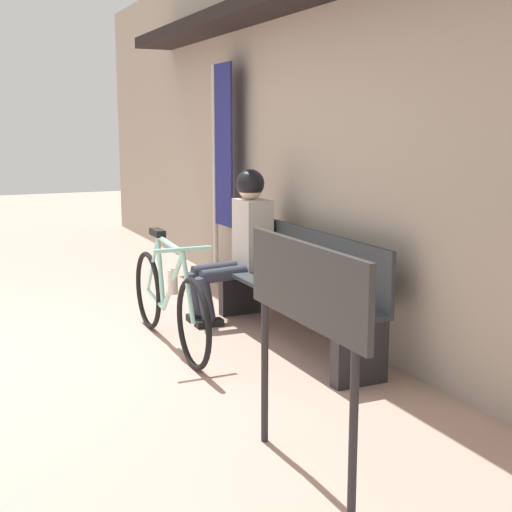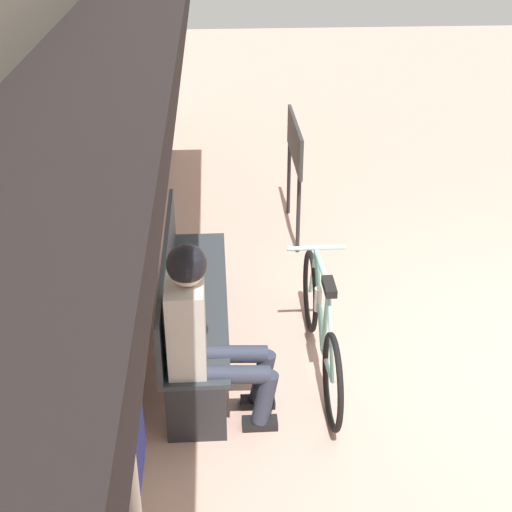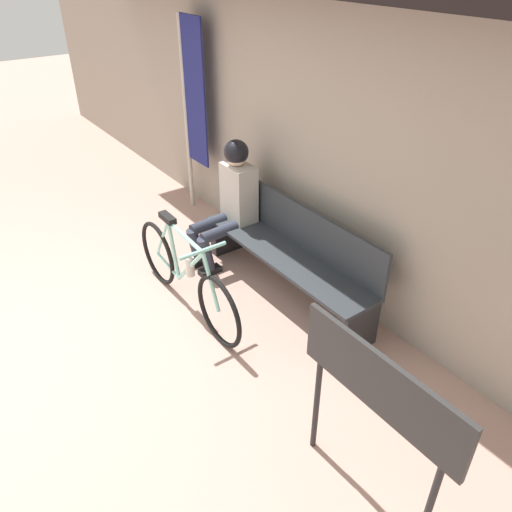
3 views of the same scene
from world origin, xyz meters
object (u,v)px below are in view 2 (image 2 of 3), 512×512
object	(u,v)px
person_seated	(203,326)
signboard	(295,149)
park_bench_near	(188,301)
banner_pole	(126,367)
bicycle	(321,327)

from	to	relation	value
person_seated	signboard	size ratio (longest dim) A/B	1.14
park_bench_near	person_seated	xyz separation A→B (m)	(-0.76, -0.12, 0.30)
park_bench_near	signboard	size ratio (longest dim) A/B	1.80
person_seated	banner_pole	size ratio (longest dim) A/B	0.57
bicycle	signboard	xyz separation A→B (m)	(2.11, -0.04, 0.47)
person_seated	banner_pole	world-z (taller)	banner_pole
bicycle	person_seated	xyz separation A→B (m)	(-0.46, 0.77, 0.35)
bicycle	banner_pole	distance (m)	2.13
person_seated	signboard	world-z (taller)	person_seated
bicycle	person_seated	world-z (taller)	person_seated
banner_pole	bicycle	bearing A→B (deg)	-33.34
park_bench_near	person_seated	world-z (taller)	person_seated
signboard	person_seated	bearing A→B (deg)	162.45
bicycle	banner_pole	bearing A→B (deg)	146.66
bicycle	person_seated	bearing A→B (deg)	120.86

